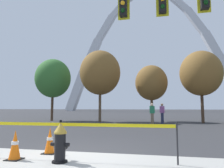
% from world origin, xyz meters
% --- Properties ---
extents(ground_plane, '(240.00, 240.00, 0.00)m').
position_xyz_m(ground_plane, '(0.00, 0.00, 0.00)').
color(ground_plane, '#333335').
extents(fire_hydrant, '(0.46, 0.48, 0.99)m').
position_xyz_m(fire_hydrant, '(0.03, -0.95, 0.47)').
color(fire_hydrant, black).
rests_on(fire_hydrant, ground).
extents(caution_tape_barrier, '(5.23, 0.13, 0.94)m').
position_xyz_m(caution_tape_barrier, '(0.13, -0.66, 0.65)').
color(caution_tape_barrier, '#232326').
rests_on(caution_tape_barrier, ground).
extents(traffic_cone_by_hydrant, '(0.36, 0.36, 0.73)m').
position_xyz_m(traffic_cone_by_hydrant, '(-1.18, -0.96, 0.36)').
color(traffic_cone_by_hydrant, black).
rests_on(traffic_cone_by_hydrant, ground).
extents(traffic_cone_mid_sidewalk, '(0.36, 0.36, 0.73)m').
position_xyz_m(traffic_cone_mid_sidewalk, '(-0.67, -0.14, 0.36)').
color(traffic_cone_mid_sidewalk, black).
rests_on(traffic_cone_mid_sidewalk, ground).
extents(traffic_signal_gantry, '(7.82, 0.44, 6.00)m').
position_xyz_m(traffic_signal_gantry, '(4.38, 1.61, 4.40)').
color(traffic_signal_gantry, '#232326').
rests_on(traffic_signal_gantry, ground).
extents(monument_arch, '(58.77, 2.78, 42.88)m').
position_xyz_m(monument_arch, '(-0.00, 64.70, 19.09)').
color(monument_arch, silver).
rests_on(monument_arch, ground).
extents(tree_far_left, '(3.41, 3.41, 5.96)m').
position_xyz_m(tree_far_left, '(-7.55, 12.90, 4.08)').
color(tree_far_left, '#473323').
rests_on(tree_far_left, ground).
extents(tree_left_mid, '(3.70, 3.70, 6.48)m').
position_xyz_m(tree_left_mid, '(-2.75, 12.67, 4.43)').
color(tree_left_mid, brown).
rests_on(tree_left_mid, ground).
extents(tree_center_left, '(2.96, 2.96, 5.18)m').
position_xyz_m(tree_center_left, '(1.81, 13.98, 3.54)').
color(tree_center_left, brown).
rests_on(tree_center_left, ground).
extents(tree_center_right, '(3.45, 3.45, 6.03)m').
position_xyz_m(tree_center_right, '(5.94, 12.95, 4.13)').
color(tree_center_right, '#473323').
rests_on(tree_center_right, ground).
extents(pedestrian_walking_left, '(0.38, 0.28, 1.59)m').
position_xyz_m(pedestrian_walking_left, '(1.92, 10.27, 0.82)').
color(pedestrian_walking_left, brown).
rests_on(pedestrian_walking_left, ground).
extents(pedestrian_standing_center, '(0.38, 0.29, 1.59)m').
position_xyz_m(pedestrian_standing_center, '(2.67, 11.77, 0.82)').
color(pedestrian_standing_center, '#232847').
rests_on(pedestrian_standing_center, ground).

